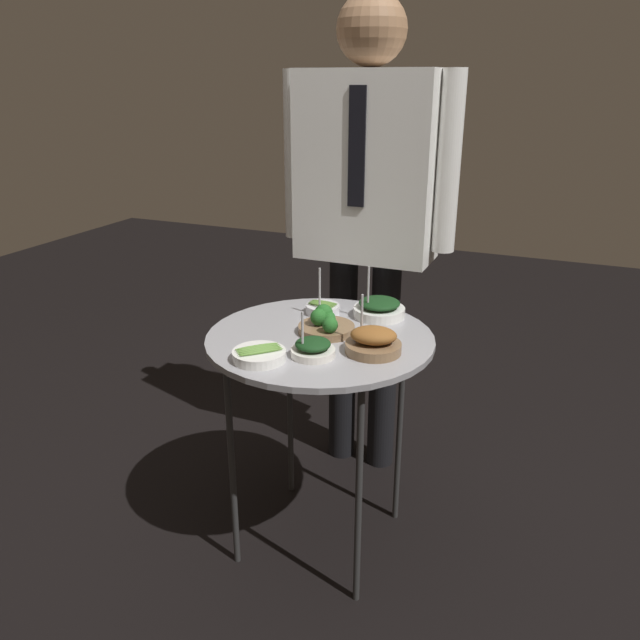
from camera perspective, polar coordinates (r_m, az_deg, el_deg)
ground_plane at (r=2.25m, az=-0.00°, el=-19.24°), size 8.00×8.00×0.00m
serving_cart at (r=1.88m, az=-0.00°, el=-2.98°), size 0.68×0.68×0.74m
bowl_spinach_near_rim at (r=2.01m, az=5.43°, el=1.06°), size 0.17×0.17×0.17m
bowl_broccoli_mid_right at (r=1.87m, az=0.52°, el=-0.35°), size 0.17×0.17×0.08m
bowl_asparagus_front_right at (r=1.70m, az=-5.58°, el=-3.19°), size 0.15×0.15×0.04m
bowl_asparagus_center at (r=2.03m, az=0.24°, el=1.09°), size 0.11×0.11×0.16m
bowl_spinach_back_right at (r=1.71m, az=-0.66°, el=-2.60°), size 0.12×0.12×0.14m
bowl_roast_far_rim at (r=1.74m, az=4.90°, el=-2.00°), size 0.16×0.16×0.16m
waiter_figure at (r=2.24m, az=4.35°, el=11.69°), size 0.64×0.24×1.72m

